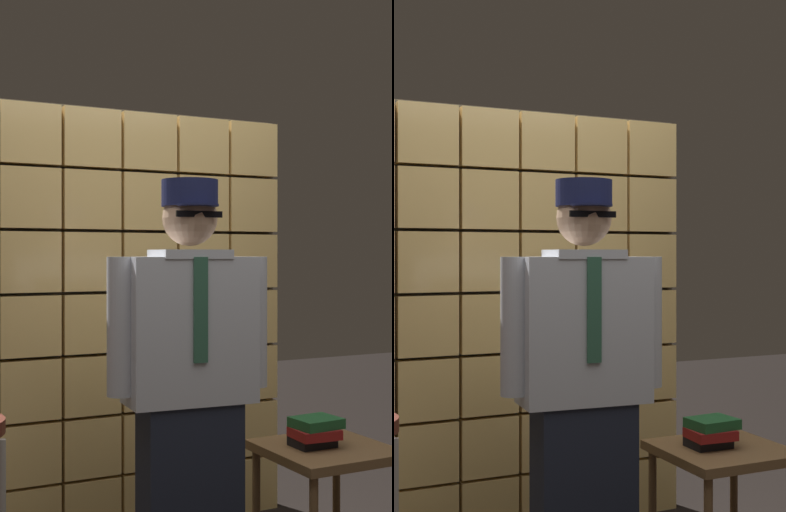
# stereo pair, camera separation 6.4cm
# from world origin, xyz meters

# --- Properties ---
(glass_block_wall) EXTENTS (1.84, 0.10, 2.14)m
(glass_block_wall) POSITION_xyz_m (0.00, 1.29, 1.05)
(glass_block_wall) COLOR #F2C672
(glass_block_wall) RESTS_ON ground
(standing_person) EXTENTS (0.67, 0.30, 1.68)m
(standing_person) POSITION_xyz_m (-0.03, 0.41, 0.88)
(standing_person) COLOR #1E2333
(standing_person) RESTS_ON ground
(side_table) EXTENTS (0.52, 0.52, 0.56)m
(side_table) POSITION_xyz_m (0.63, 0.43, 0.48)
(side_table) COLOR brown
(side_table) RESTS_ON ground
(book_stack) EXTENTS (0.22, 0.18, 0.12)m
(book_stack) POSITION_xyz_m (0.58, 0.44, 0.62)
(book_stack) COLOR black
(book_stack) RESTS_ON side_table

